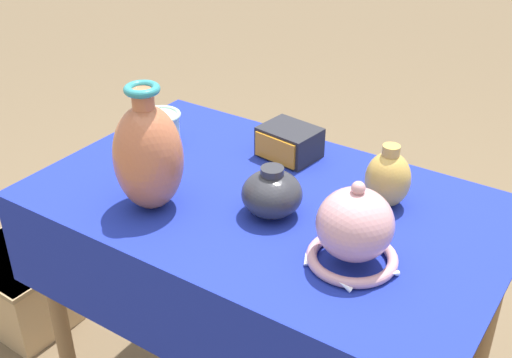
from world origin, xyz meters
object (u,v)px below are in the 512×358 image
vase_dome_bell (354,230)px  jar_round_ochre (388,179)px  vase_tall_bulbous (148,156)px  wooden_crate (18,287)px  jar_round_charcoal (272,193)px  mosaic_tile_box (289,142)px  cup_wide_celadon (161,127)px

vase_dome_bell → jar_round_ochre: bearing=97.7°
vase_tall_bulbous → jar_round_ochre: vase_tall_bulbous is taller
wooden_crate → jar_round_charcoal: bearing=5.0°
vase_tall_bulbous → wooden_crate: size_ratio=0.78×
vase_dome_bell → jar_round_charcoal: vase_dome_bell is taller
jar_round_charcoal → wooden_crate: jar_round_charcoal is taller
jar_round_ochre → mosaic_tile_box: bearing=165.4°
mosaic_tile_box → jar_round_ochre: size_ratio=1.04×
cup_wide_celadon → jar_round_charcoal: bearing=-16.8°
vase_dome_bell → jar_round_charcoal: size_ratio=1.44×
vase_tall_bulbous → vase_dome_bell: vase_tall_bulbous is taller
vase_tall_bulbous → mosaic_tile_box: (0.14, 0.38, -0.09)m
mosaic_tile_box → wooden_crate: 1.13m
vase_dome_bell → cup_wide_celadon: bearing=163.8°
vase_tall_bulbous → cup_wide_celadon: 0.33m
jar_round_ochre → vase_dome_bell: bearing=-82.3°
mosaic_tile_box → vase_dome_bell: bearing=-35.7°
vase_tall_bulbous → wooden_crate: 1.05m
cup_wide_celadon → vase_dome_bell: bearing=-16.2°
vase_dome_bell → mosaic_tile_box: vase_dome_bell is taller
jar_round_charcoal → wooden_crate: size_ratio=0.36×
vase_dome_bell → jar_round_ochre: (-0.03, 0.24, -0.01)m
vase_dome_bell → wooden_crate: 1.39m
vase_tall_bulbous → jar_round_ochre: (0.44, 0.30, -0.06)m
mosaic_tile_box → jar_round_charcoal: size_ratio=1.15×
vase_dome_bell → mosaic_tile_box: size_ratio=1.25×
vase_tall_bulbous → mosaic_tile_box: bearing=70.2°
vase_dome_bell → vase_tall_bulbous: bearing=-172.8°
cup_wide_celadon → wooden_crate: 0.88m
wooden_crate → vase_tall_bulbous: bearing=-3.4°
vase_tall_bulbous → wooden_crate: bearing=174.5°
vase_tall_bulbous → cup_wide_celadon: bearing=127.0°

